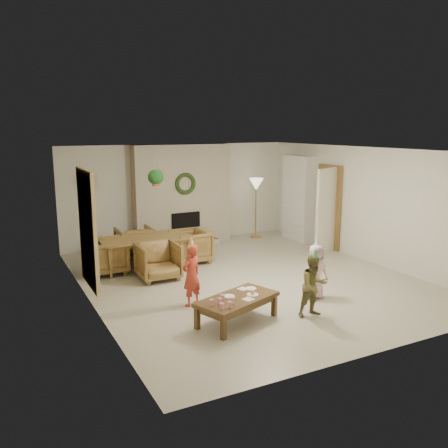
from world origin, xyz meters
TOP-DOWN VIEW (x-y plane):
  - floor at (0.00, 0.00)m, footprint 7.00×7.00m
  - ceiling at (0.00, 0.00)m, footprint 7.00×7.00m
  - wall_back at (0.00, 3.50)m, footprint 7.00×0.00m
  - wall_front at (0.00, -3.50)m, footprint 7.00×0.00m
  - wall_left at (-3.00, 0.00)m, footprint 0.00×7.00m
  - wall_right at (3.00, 0.00)m, footprint 0.00×7.00m
  - fireplace_mass at (0.00, 3.30)m, footprint 2.50×0.40m
  - fireplace_hearth at (0.00, 2.95)m, footprint 1.60×0.30m
  - fireplace_firebox at (0.00, 3.12)m, footprint 0.75×0.12m
  - fireplace_wreath at (0.00, 3.07)m, footprint 0.54×0.10m
  - floor_lamp_base at (1.99, 3.00)m, footprint 0.30×0.30m
  - floor_lamp_post at (1.99, 3.00)m, footprint 0.03×0.03m
  - floor_lamp_shade at (1.99, 3.00)m, footprint 0.38×0.38m
  - bookshelf_carcass at (2.84, 2.30)m, footprint 0.30×1.00m
  - bookshelf_shelf_a at (2.82, 2.30)m, footprint 0.30×0.92m
  - bookshelf_shelf_b at (2.82, 2.30)m, footprint 0.30×0.92m
  - bookshelf_shelf_c at (2.82, 2.30)m, footprint 0.30×0.92m
  - bookshelf_shelf_d at (2.82, 2.30)m, footprint 0.30×0.92m
  - books_row_lower at (2.80, 2.15)m, footprint 0.20×0.40m
  - books_row_mid at (2.80, 2.35)m, footprint 0.20×0.44m
  - books_row_upper at (2.80, 2.20)m, footprint 0.20×0.36m
  - door_frame at (2.96, 1.20)m, footprint 0.05×0.86m
  - door_leaf at (2.58, 0.82)m, footprint 0.77×0.32m
  - curtain_panel at (-2.96, 0.20)m, footprint 0.06×1.20m
  - dining_table at (-1.53, 1.59)m, footprint 1.87×1.06m
  - dining_chair_near at (-1.54, 0.78)m, footprint 0.78×0.80m
  - dining_chair_far at (-1.52, 2.41)m, footprint 0.78×0.80m
  - dining_chair_left at (-2.35, 1.60)m, footprint 0.80×0.78m
  - dining_chair_right at (-0.52, 1.58)m, footprint 0.80×0.78m
  - hanging_plant_cord at (-1.30, 1.50)m, footprint 0.01×0.01m
  - hanging_plant_pot at (-1.30, 1.50)m, footprint 0.16×0.16m
  - hanging_plant_foliage at (-1.30, 1.50)m, footprint 0.32×0.32m
  - coffee_table_top at (-1.19, -1.77)m, footprint 1.44×1.05m
  - coffee_table_apron at (-1.19, -1.77)m, footprint 1.31×0.93m
  - coffee_leg_fl at (-1.65, -2.22)m, footprint 0.09×0.09m
  - coffee_leg_fr at (-0.55, -1.81)m, footprint 0.09×0.09m
  - coffee_leg_bl at (-1.83, -1.72)m, footprint 0.09×0.09m
  - coffee_leg_br at (-0.73, -1.32)m, footprint 0.09×0.09m
  - cup_a at (-1.61, -2.08)m, footprint 0.09×0.09m
  - cup_b at (-1.67, -1.89)m, footprint 0.09×0.09m
  - cup_c at (-1.48, -2.09)m, footprint 0.09×0.09m
  - cup_d at (-1.55, -1.90)m, footprint 0.09×0.09m
  - cup_e at (-1.37, -1.96)m, footprint 0.09×0.09m
  - cup_f at (-1.44, -1.78)m, footprint 0.09×0.09m
  - plate_a at (-1.28, -1.67)m, footprint 0.23×0.23m
  - plate_b at (-0.92, -1.78)m, footprint 0.23×0.23m
  - plate_c at (-0.80, -1.52)m, footprint 0.23×0.23m
  - food_scoop at (-0.92, -1.78)m, footprint 0.09×0.09m
  - napkin_left at (-1.08, -1.92)m, footprint 0.19×0.19m
  - napkin_right at (-0.93, -1.48)m, footprint 0.19×0.19m
  - child_red at (-1.52, -0.81)m, footprint 0.44×0.37m
  - party_hat_red at (-1.52, -0.81)m, footprint 0.15×0.15m
  - child_plaid at (-0.00, -2.09)m, footprint 0.49×0.39m
  - party_hat_plaid at (-0.00, -2.09)m, footprint 0.15×0.15m
  - child_pink at (0.52, -1.46)m, footprint 0.49×0.33m
  - party_hat_pink at (0.52, -1.46)m, footprint 0.14×0.14m

SIDE VIEW (x-z plane):
  - floor at x=0.00m, z-range 0.00..0.00m
  - floor_lamp_base at x=1.99m, z-range 0.00..0.03m
  - fireplace_hearth at x=0.00m, z-range 0.00..0.12m
  - coffee_leg_fl at x=-1.65m, z-range 0.00..0.34m
  - coffee_leg_fr at x=-0.55m, z-range 0.00..0.34m
  - coffee_leg_bl at x=-1.83m, z-range 0.00..0.34m
  - coffee_leg_br at x=-0.73m, z-range 0.00..0.34m
  - coffee_table_apron at x=-1.19m, z-range 0.26..0.34m
  - dining_table at x=-1.53m, z-range 0.00..0.65m
  - dining_chair_near at x=-1.54m, z-range 0.00..0.72m
  - dining_chair_far at x=-1.52m, z-range 0.00..0.72m
  - dining_chair_left at x=-2.35m, z-range 0.00..0.72m
  - dining_chair_right at x=-0.52m, z-range 0.00..0.72m
  - coffee_table_top at x=-1.19m, z-range 0.34..0.40m
  - napkin_left at x=-1.08m, z-range 0.40..0.40m
  - napkin_right at x=-0.93m, z-range 0.40..0.40m
  - plate_a at x=-1.28m, z-range 0.40..0.41m
  - plate_b at x=-0.92m, z-range 0.40..0.41m
  - plate_c at x=-0.80m, z-range 0.40..0.41m
  - food_scoop at x=-0.92m, z-range 0.41..0.48m
  - cup_a at x=-1.61m, z-range 0.40..0.49m
  - cup_b at x=-1.67m, z-range 0.40..0.49m
  - cup_c at x=-1.48m, z-range 0.40..0.49m
  - cup_d at x=-1.55m, z-range 0.40..0.49m
  - cup_e at x=-1.37m, z-range 0.40..0.49m
  - cup_f at x=-1.44m, z-range 0.40..0.49m
  - fireplace_firebox at x=0.00m, z-range 0.07..0.82m
  - bookshelf_shelf_a at x=2.82m, z-range 0.43..0.47m
  - child_pink at x=0.52m, z-range 0.00..0.96m
  - child_plaid at x=0.00m, z-range 0.00..0.98m
  - child_red at x=-1.52m, z-range 0.00..1.04m
  - books_row_lower at x=2.80m, z-range 0.47..0.71m
  - floor_lamp_post at x=1.99m, z-range 0.03..1.46m
  - bookshelf_shelf_b at x=2.82m, z-range 0.83..0.86m
  - books_row_mid at x=2.80m, z-range 0.87..1.11m
  - party_hat_pink at x=0.52m, z-range 0.91..1.08m
  - door_leaf at x=2.58m, z-range 0.00..2.00m
  - party_hat_plaid at x=0.00m, z-range 0.94..1.10m
  - door_frame at x=2.96m, z-range 0.00..2.04m
  - party_hat_red at x=-1.52m, z-range 0.99..1.18m
  - bookshelf_carcass at x=2.84m, z-range 0.00..2.20m
  - wall_back at x=0.00m, z-range -2.25..4.75m
  - wall_front at x=0.00m, z-range -2.25..4.75m
  - wall_left at x=-3.00m, z-range -2.25..4.75m
  - wall_right at x=3.00m, z-range -2.25..4.75m
  - fireplace_mass at x=0.00m, z-range 0.00..2.50m
  - bookshelf_shelf_c at x=2.82m, z-range 1.24..1.26m
  - curtain_panel at x=-2.96m, z-range 0.25..2.25m
  - books_row_upper at x=2.80m, z-range 1.27..1.49m
  - floor_lamp_shade at x=1.99m, z-range 1.27..1.59m
  - fireplace_wreath at x=0.00m, z-range 1.28..1.82m
  - bookshelf_shelf_d at x=2.82m, z-range 1.64..1.66m
  - hanging_plant_pot at x=-1.30m, z-range 1.74..1.86m
  - hanging_plant_foliage at x=-1.30m, z-range 1.76..2.08m
  - hanging_plant_cord at x=-1.30m, z-range 1.80..2.50m
  - ceiling at x=0.00m, z-range 2.50..2.50m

